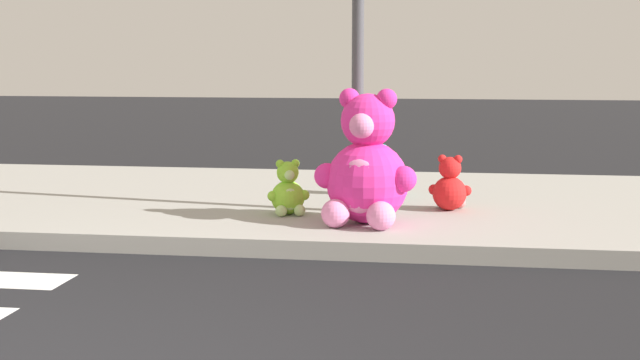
% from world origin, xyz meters
% --- Properties ---
extents(sidewalk, '(28.00, 4.40, 0.15)m').
position_xyz_m(sidewalk, '(0.00, 5.20, 0.07)').
color(sidewalk, '#9E9B93').
rests_on(sidewalk, ground_plane).
extents(sign_pole, '(0.56, 0.11, 3.20)m').
position_xyz_m(sign_pole, '(1.00, 4.40, 1.85)').
color(sign_pole, '#4C4C51').
rests_on(sign_pole, sidewalk).
extents(plush_pink_large, '(0.89, 0.80, 1.16)m').
position_xyz_m(plush_pink_large, '(1.14, 3.81, 0.61)').
color(plush_pink_large, '#F22D93').
rests_on(plush_pink_large, sidewalk).
extents(plush_red, '(0.40, 0.36, 0.52)m').
position_xyz_m(plush_red, '(1.85, 4.62, 0.36)').
color(plush_red, red).
rests_on(plush_red, sidewalk).
extents(plush_lime, '(0.37, 0.36, 0.50)m').
position_xyz_m(plush_lime, '(0.40, 4.16, 0.35)').
color(plush_lime, '#8CD133').
rests_on(plush_lime, sidewalk).
extents(plush_teal, '(0.38, 0.37, 0.53)m').
position_xyz_m(plush_teal, '(1.10, 5.42, 0.36)').
color(plush_teal, teal).
rests_on(plush_teal, sidewalk).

